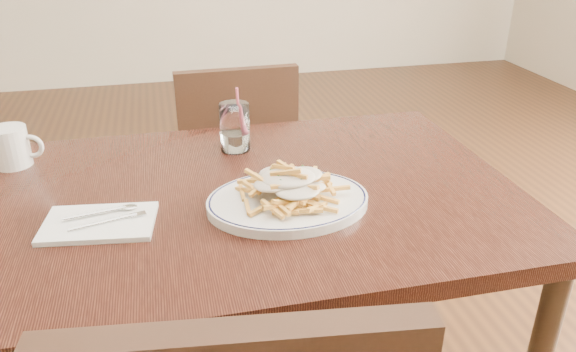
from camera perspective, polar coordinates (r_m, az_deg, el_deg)
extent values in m
cube|color=black|center=(1.24, -4.47, -2.35)|extent=(1.20, 0.80, 0.04)
cylinder|color=black|center=(1.77, -24.07, -9.55)|extent=(0.05, 0.05, 0.71)
cylinder|color=black|center=(1.87, 11.14, -5.64)|extent=(0.05, 0.05, 0.71)
cube|color=black|center=(2.11, -5.57, 0.18)|extent=(0.40, 0.40, 0.04)
cube|color=black|center=(1.86, -4.98, 4.38)|extent=(0.39, 0.05, 0.43)
cylinder|color=black|center=(2.38, -2.02, -2.23)|extent=(0.03, 0.03, 0.38)
cylinder|color=black|center=(2.34, -10.11, -3.17)|extent=(0.03, 0.03, 0.38)
cylinder|color=black|center=(2.10, 0.01, -6.45)|extent=(0.03, 0.03, 0.38)
cylinder|color=black|center=(2.05, -9.23, -7.63)|extent=(0.03, 0.03, 0.38)
torus|color=black|center=(1.16, 0.00, -2.36)|extent=(0.31, 0.31, 0.01)
ellipsoid|color=silver|center=(1.14, 0.00, 0.00)|extent=(0.16, 0.13, 0.03)
cube|color=white|center=(1.16, -18.62, -4.56)|extent=(0.23, 0.17, 0.01)
cylinder|color=white|center=(1.42, -5.42, 4.97)|extent=(0.08, 0.08, 0.12)
cylinder|color=white|center=(1.44, -5.36, 3.62)|extent=(0.07, 0.07, 0.05)
cylinder|color=#D35065|center=(1.42, -5.03, 6.04)|extent=(0.02, 0.04, 0.16)
cylinder|color=white|center=(1.49, -26.37, 2.68)|extent=(0.09, 0.09, 0.10)
torus|color=white|center=(1.47, -24.62, 2.75)|extent=(0.06, 0.02, 0.06)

